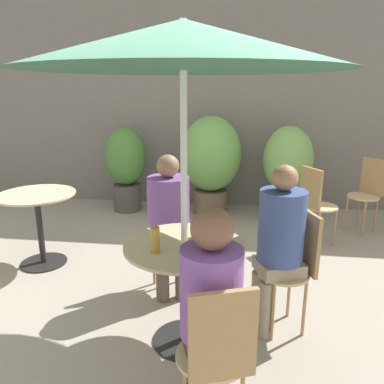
{
  "coord_description": "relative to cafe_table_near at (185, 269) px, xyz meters",
  "views": [
    {
      "loc": [
        0.51,
        -2.34,
        1.76
      ],
      "look_at": [
        0.17,
        0.34,
        1.0
      ],
      "focal_mm": 35.0,
      "sensor_mm": 36.0,
      "label": 1
    }
  ],
  "objects": [
    {
      "name": "ground_plane",
      "position": [
        -0.17,
        0.06,
        -0.57
      ],
      "size": [
        20.0,
        20.0,
        0.0
      ],
      "primitive_type": "plane",
      "color": "gray"
    },
    {
      "name": "storefront_wall",
      "position": [
        -0.17,
        3.33,
        0.93
      ],
      "size": [
        10.0,
        0.06,
        3.0
      ],
      "color": "slate",
      "rests_on": "ground_plane"
    },
    {
      "name": "cafe_table_near",
      "position": [
        0.0,
        0.0,
        0.0
      ],
      "size": [
        0.81,
        0.81,
        0.75
      ],
      "color": "black",
      "rests_on": "ground_plane"
    },
    {
      "name": "cafe_table_far",
      "position": [
        -1.63,
        1.03,
        -0.02
      ],
      "size": [
        0.76,
        0.76,
        0.75
      ],
      "color": "black",
      "rests_on": "ground_plane"
    },
    {
      "name": "bistro_chair_0",
      "position": [
        0.27,
        -0.78,
        -0.02
      ],
      "size": [
        0.4,
        0.41,
        0.92
      ],
      "rotation": [
        0.0,
        0.0,
        -2.8
      ],
      "color": "tan",
      "rests_on": "ground_plane"
    },
    {
      "name": "bistro_chair_1",
      "position": [
        0.78,
        0.27,
        -0.02
      ],
      "size": [
        0.41,
        0.4,
        0.92
      ],
      "rotation": [
        0.0,
        0.0,
        -1.23
      ],
      "color": "tan",
      "rests_on": "ground_plane"
    },
    {
      "name": "bistro_chair_2",
      "position": [
        -0.27,
        0.78,
        -0.02
      ],
      "size": [
        0.4,
        0.41,
        0.92
      ],
      "rotation": [
        0.0,
        0.0,
        0.34
      ],
      "color": "tan",
      "rests_on": "ground_plane"
    },
    {
      "name": "bistro_chair_3",
      "position": [
        1.2,
        1.86,
        -0.02
      ],
      "size": [
        0.43,
        0.42,
        0.92
      ],
      "rotation": [
        0.0,
        0.0,
        2.11
      ],
      "color": "tan",
      "rests_on": "ground_plane"
    },
    {
      "name": "bistro_chair_4",
      "position": [
        1.95,
        2.44,
        -0.02
      ],
      "size": [
        0.43,
        0.43,
        0.92
      ],
      "rotation": [
        0.0,
        0.0,
        5.41
      ],
      "color": "tan",
      "rests_on": "ground_plane"
    },
    {
      "name": "seated_person_0",
      "position": [
        0.23,
        -0.64,
        0.17
      ],
      "size": [
        0.35,
        0.37,
        1.23
      ],
      "rotation": [
        0.0,
        0.0,
        3.48
      ],
      "color": "#2D2D33",
      "rests_on": "ground_plane"
    },
    {
      "name": "seated_person_1",
      "position": [
        0.64,
        0.23,
        0.18
      ],
      "size": [
        0.38,
        0.36,
        1.26
      ],
      "rotation": [
        0.0,
        0.0,
        -1.23
      ],
      "color": "gray",
      "rests_on": "ground_plane"
    },
    {
      "name": "seated_person_2",
      "position": [
        -0.23,
        0.64,
        0.17
      ],
      "size": [
        0.39,
        0.41,
        1.24
      ],
      "rotation": [
        0.0,
        0.0,
        0.34
      ],
      "color": "brown",
      "rests_on": "ground_plane"
    },
    {
      "name": "beer_glass_0",
      "position": [
        0.13,
        0.18,
        0.28
      ],
      "size": [
        0.06,
        0.06,
        0.2
      ],
      "color": "silver",
      "rests_on": "cafe_table_near"
    },
    {
      "name": "beer_glass_1",
      "position": [
        -0.16,
        -0.15,
        0.27
      ],
      "size": [
        0.06,
        0.06,
        0.17
      ],
      "color": "#B28433",
      "rests_on": "cafe_table_near"
    },
    {
      "name": "potted_plant_0",
      "position": [
        -1.28,
        2.85,
        0.13
      ],
      "size": [
        0.58,
        0.58,
        1.22
      ],
      "color": "#47423D",
      "rests_on": "ground_plane"
    },
    {
      "name": "potted_plant_1",
      "position": [
        -0.05,
        2.85,
        0.24
      ],
      "size": [
        0.84,
        0.84,
        1.39
      ],
      "color": "brown",
      "rests_on": "ground_plane"
    },
    {
      "name": "potted_plant_2",
      "position": [
        0.99,
        2.75,
        0.15
      ],
      "size": [
        0.66,
        0.66,
        1.28
      ],
      "color": "#93664C",
      "rests_on": "ground_plane"
    },
    {
      "name": "umbrella",
      "position": [
        0.0,
        -0.0,
        1.42
      ],
      "size": [
        1.95,
        1.95,
        2.14
      ],
      "color": "silver",
      "rests_on": "ground_plane"
    }
  ]
}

